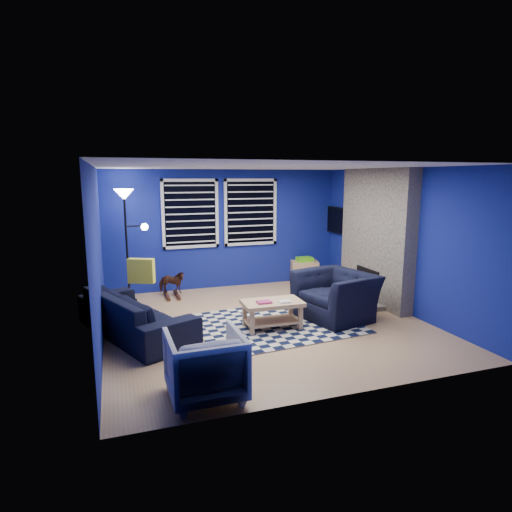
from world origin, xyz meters
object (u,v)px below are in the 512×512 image
(coffee_table, at_px, (272,309))
(cabinet, at_px, (304,271))
(armchair_bent, at_px, (205,365))
(rocking_horse, at_px, (171,282))
(tv, at_px, (339,221))
(floor_lamp, at_px, (126,210))
(sofa, at_px, (135,314))
(armchair_big, at_px, (335,296))

(coffee_table, bearing_deg, cabinet, 55.64)
(armchair_bent, height_order, rocking_horse, armchair_bent)
(armchair_bent, distance_m, rocking_horse, 4.08)
(tv, bearing_deg, floor_lamp, -179.59)
(sofa, bearing_deg, tv, -90.95)
(coffee_table, relative_size, cabinet, 1.39)
(armchair_bent, height_order, coffee_table, armchair_bent)
(armchair_bent, relative_size, coffee_table, 0.86)
(sofa, xyz_separation_m, floor_lamp, (0.01, 1.84, 1.42))
(tv, distance_m, armchair_bent, 5.70)
(armchair_bent, relative_size, floor_lamp, 0.38)
(cabinet, xyz_separation_m, floor_lamp, (-3.77, -0.28, 1.49))
(tv, distance_m, floor_lamp, 4.48)
(coffee_table, bearing_deg, armchair_big, 6.49)
(cabinet, bearing_deg, rocking_horse, -160.16)
(sofa, relative_size, armchair_bent, 2.79)
(sofa, relative_size, floor_lamp, 1.06)
(cabinet, bearing_deg, armchair_bent, -110.93)
(tv, xyz_separation_m, rocking_horse, (-3.69, 0.02, -1.10))
(coffee_table, xyz_separation_m, cabinet, (1.73, 2.54, -0.06))
(armchair_bent, distance_m, coffee_table, 2.27)
(armchair_bent, distance_m, cabinet, 5.34)
(sofa, distance_m, floor_lamp, 2.32)
(rocking_horse, bearing_deg, armchair_big, -107.70)
(rocking_horse, xyz_separation_m, floor_lamp, (-0.78, -0.06, 1.45))
(tv, xyz_separation_m, floor_lamp, (-4.47, -0.03, 0.34))
(armchair_big, xyz_separation_m, rocking_horse, (-2.43, 2.18, -0.09))
(armchair_big, bearing_deg, coffee_table, -97.85)
(tv, distance_m, armchair_big, 2.69)
(sofa, relative_size, cabinet, 3.34)
(tv, xyz_separation_m, coffee_table, (-2.44, -2.29, -1.08))
(sofa, xyz_separation_m, cabinet, (3.78, 2.13, -0.07))
(rocking_horse, xyz_separation_m, cabinet, (2.98, 0.23, -0.04))
(sofa, relative_size, rocking_horse, 4.18)
(armchair_bent, xyz_separation_m, cabinet, (3.17, 4.30, -0.11))
(tv, bearing_deg, cabinet, 160.40)
(tv, relative_size, armchair_bent, 1.24)
(armchair_bent, xyz_separation_m, coffee_table, (1.44, 1.76, -0.05))
(tv, height_order, cabinet, tv)
(sofa, distance_m, armchair_bent, 2.26)
(armchair_big, distance_m, rocking_horse, 3.26)
(coffee_table, relative_size, floor_lamp, 0.44)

